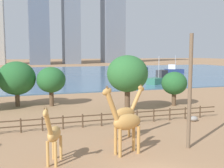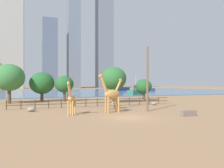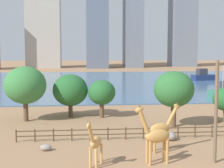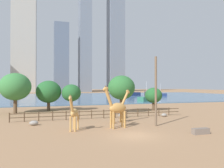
# 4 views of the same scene
# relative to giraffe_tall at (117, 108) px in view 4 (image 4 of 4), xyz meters

# --- Properties ---
(ground_plane) EXTENTS (400.00, 400.00, 0.00)m
(ground_plane) POSITION_rel_giraffe_tall_xyz_m (0.48, 75.81, -2.32)
(ground_plane) COLOR #9E7551
(harbor_water) EXTENTS (180.00, 86.00, 0.20)m
(harbor_water) POSITION_rel_giraffe_tall_xyz_m (0.48, 72.81, -2.22)
(harbor_water) COLOR #476B8C
(harbor_water) RESTS_ON ground
(giraffe_tall) EXTENTS (3.15, 1.28, 4.99)m
(giraffe_tall) POSITION_rel_giraffe_tall_xyz_m (0.00, 0.00, 0.00)
(giraffe_tall) COLOR #C18C47
(giraffe_tall) RESTS_ON ground
(giraffe_companion) EXTENTS (1.56, 2.85, 4.03)m
(giraffe_companion) POSITION_rel_giraffe_tall_xyz_m (-4.93, -0.18, -0.39)
(giraffe_companion) COLOR tan
(giraffe_companion) RESTS_ON ground
(giraffe_young) EXTENTS (3.16, 1.42, 4.49)m
(giraffe_young) POSITION_rel_giraffe_tall_xyz_m (1.36, 3.32, -0.18)
(giraffe_young) COLOR #C18C47
(giraffe_young) RESTS_ON ground
(utility_pole) EXTENTS (0.28, 0.28, 8.47)m
(utility_pole) POSITION_rel_giraffe_tall_xyz_m (4.96, -0.23, 1.91)
(utility_pole) COLOR brown
(utility_pole) RESTS_ON ground
(boulder_near_fence) EXTENTS (0.88, 0.71, 0.53)m
(boulder_near_fence) POSITION_rel_giraffe_tall_xyz_m (10.12, 6.69, -2.06)
(boulder_near_fence) COLOR gray
(boulder_near_fence) RESTS_ON ground
(boulder_by_pole) EXTENTS (1.06, 0.79, 0.60)m
(boulder_by_pole) POSITION_rel_giraffe_tall_xyz_m (-9.27, 4.57, -2.03)
(boulder_by_pole) COLOR gray
(boulder_by_pole) RESTS_ON ground
(boulder_small) EXTENTS (1.19, 1.14, 0.85)m
(boulder_small) POSITION_rel_giraffe_tall_xyz_m (3.20, 6.98, -1.90)
(boulder_small) COLOR gray
(boulder_small) RESTS_ON ground
(feeding_trough) EXTENTS (1.80, 0.60, 0.60)m
(feeding_trough) POSITION_rel_giraffe_tall_xyz_m (7.16, -5.53, -2.02)
(feeding_trough) COLOR #72665B
(feeding_trough) RESTS_ON ground
(enclosure_fence) EXTENTS (26.12, 0.14, 1.30)m
(enclosure_fence) POSITION_rel_giraffe_tall_xyz_m (0.07, 7.81, -1.57)
(enclosure_fence) COLOR #4C3826
(enclosure_fence) RESTS_ON ground
(tree_left_large) EXTENTS (4.86, 4.86, 6.78)m
(tree_left_large) POSITION_rel_giraffe_tall_xyz_m (5.24, 13.16, 2.23)
(tree_left_large) COLOR brown
(tree_left_large) RESTS_ON ground
(tree_center_broad) EXTENTS (3.38, 3.38, 4.54)m
(tree_center_broad) POSITION_rel_giraffe_tall_xyz_m (12.61, 14.94, 0.66)
(tree_center_broad) COLOR brown
(tree_center_broad) RESTS_ON ground
(tree_right_tall) EXTENTS (3.77, 3.77, 5.20)m
(tree_right_tall) POSITION_rel_giraffe_tall_xyz_m (-3.02, 19.66, 1.14)
(tree_right_tall) COLOR brown
(tree_right_tall) RESTS_ON ground
(tree_left_small) EXTENTS (4.88, 4.88, 5.93)m
(tree_left_small) POSITION_rel_giraffe_tall_xyz_m (-7.33, 20.79, 1.40)
(tree_left_small) COLOR brown
(tree_left_small) RESTS_ON ground
(tree_right_small) EXTENTS (5.45, 5.45, 7.20)m
(tree_right_small) POSITION_rel_giraffe_tall_xyz_m (-13.08, 18.26, 2.40)
(tree_right_small) COLOR brown
(tree_right_small) RESTS_ON ground
(boat_sailboat) EXTENTS (8.42, 4.70, 3.51)m
(boat_sailboat) POSITION_rel_giraffe_tall_xyz_m (31.67, 73.18, -0.93)
(boat_sailboat) COLOR navy
(boat_sailboat) RESTS_ON harbor_water
(boat_tug) EXTENTS (7.08, 5.21, 6.05)m
(boat_tug) POSITION_rel_giraffe_tall_xyz_m (22.46, 37.71, -1.11)
(boat_tug) COLOR #337259
(boat_tug) RESTS_ON harbor_water
(boat_barge) EXTENTS (6.73, 5.26, 5.80)m
(boat_barge) POSITION_rel_giraffe_tall_xyz_m (41.56, 64.54, -1.16)
(boat_barge) COLOR navy
(boat_barge) RESTS_ON harbor_water
(skyline_tower_needle) EXTENTS (11.03, 14.01, 53.41)m
(skyline_tower_needle) POSITION_rel_giraffe_tall_xyz_m (3.58, 150.40, 24.38)
(skyline_tower_needle) COLOR slate
(skyline_tower_needle) RESTS_ON ground
(skyline_block_central) EXTENTS (9.46, 13.27, 103.98)m
(skyline_block_central) POSITION_rel_giraffe_tall_xyz_m (23.02, 154.99, 49.67)
(skyline_block_central) COLOR slate
(skyline_block_central) RESTS_ON ground
(skyline_block_left) EXTENTS (17.42, 15.29, 89.05)m
(skyline_block_left) POSITION_rel_giraffe_tall_xyz_m (-23.86, 156.21, 42.20)
(skyline_block_left) COLOR #ADA89E
(skyline_block_left) RESTS_ON ground
(skyline_block_right) EXTENTS (13.46, 13.81, 90.49)m
(skyline_block_right) POSITION_rel_giraffe_tall_xyz_m (53.05, 164.94, 42.92)
(skyline_block_right) COLOR slate
(skyline_block_right) RESTS_ON ground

